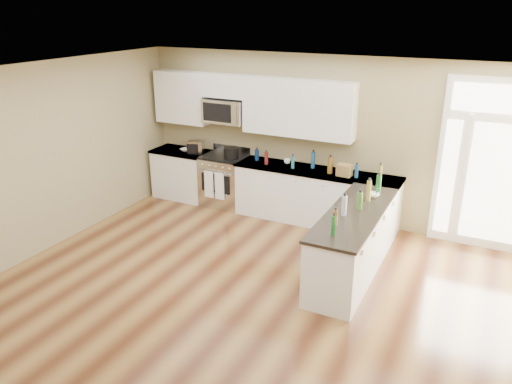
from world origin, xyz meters
TOP-DOWN VIEW (x-y plane):
  - ground at (0.00, 0.00)m, footprint 8.00×8.00m
  - room_shell at (0.00, 0.00)m, footprint 8.00×8.00m
  - back_cabinet_left at (-2.87, 3.69)m, footprint 1.10×0.66m
  - back_cabinet_right at (-0.16, 3.69)m, footprint 2.85×0.66m
  - peninsula_cabinet at (0.93, 2.24)m, footprint 0.69×2.32m
  - upper_cabinet_left at (-2.88, 3.83)m, footprint 1.04×0.33m
  - upper_cabinet_right at (-0.57, 3.83)m, footprint 1.94×0.33m
  - upper_cabinet_short at (-1.95, 3.83)m, footprint 0.82×0.33m
  - microwave at (-1.95, 3.80)m, footprint 0.78×0.41m
  - entry_door at (2.55, 3.95)m, footprint 1.70×0.10m
  - kitchen_range at (-1.94, 3.69)m, footprint 0.79×0.69m
  - stockpot at (-1.76, 3.65)m, footprint 0.31×0.31m
  - toaster_oven at (-2.51, 3.65)m, footprint 0.33×0.29m
  - cardboard_box at (0.35, 3.61)m, footprint 0.25×0.19m
  - bowl_left at (-2.77, 3.68)m, footprint 0.22×0.22m
  - bowl_peninsula at (1.00, 2.89)m, footprint 0.19×0.19m
  - cup_counter at (-0.74, 3.81)m, footprint 0.12×0.12m
  - counter_bottles at (0.36, 3.01)m, footprint 2.42×2.43m

SIDE VIEW (x-z plane):
  - ground at x=0.00m, z-range 0.00..0.00m
  - peninsula_cabinet at x=0.93m, z-range -0.04..0.90m
  - back_cabinet_right at x=-0.16m, z-range -0.03..0.91m
  - back_cabinet_left at x=-2.87m, z-range -0.03..0.91m
  - kitchen_range at x=-1.94m, z-range -0.06..1.02m
  - bowl_left at x=-2.77m, z-range 0.94..0.99m
  - bowl_peninsula at x=1.00m, z-range 0.94..1.00m
  - cup_counter at x=-0.74m, z-range 0.94..1.03m
  - cardboard_box at x=0.35m, z-range 0.94..1.13m
  - stockpot at x=-1.76m, z-range 0.95..1.16m
  - toaster_oven at x=-2.51m, z-range 0.94..1.18m
  - counter_bottles at x=0.36m, z-range 0.92..1.22m
  - entry_door at x=2.55m, z-range 0.00..2.60m
  - room_shell at x=0.00m, z-range -2.29..5.71m
  - microwave at x=-1.95m, z-range 1.55..1.97m
  - upper_cabinet_left at x=-2.88m, z-range 1.45..2.40m
  - upper_cabinet_right at x=-0.57m, z-range 1.45..2.40m
  - upper_cabinet_short at x=-1.95m, z-range 2.00..2.40m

